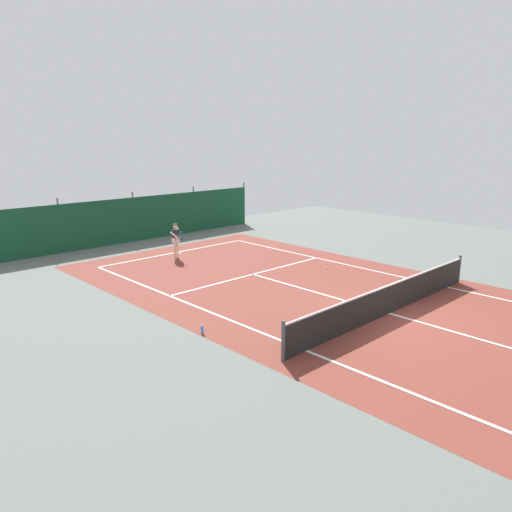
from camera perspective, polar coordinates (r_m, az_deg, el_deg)
The scene contains 8 objects.
ground_plane at distance 16.50m, azimuth 15.20°, elevation -6.48°, with size 36.00×36.00×0.00m, color slate.
court_surface at distance 16.50m, azimuth 15.20°, elevation -6.47°, with size 11.02×26.60×0.01m.
tennis_net at distance 16.34m, azimuth 15.31°, elevation -4.80°, with size 10.12×0.10×1.10m.
back_fence at distance 27.99m, azimuth -14.40°, elevation 3.18°, with size 16.30×0.98×2.70m.
tennis_player at distance 23.09m, azimuth -9.31°, elevation 2.03°, with size 0.56×0.83×1.64m.
tennis_ball_near_player at distance 21.35m, azimuth 8.28°, elevation -1.46°, with size 0.07×0.07×0.07m, color #CCDB33.
parked_car at distance 30.87m, azimuth -11.30°, elevation 4.62°, with size 2.33×4.36×1.68m.
water_bottle at distance 14.44m, azimuth -6.29°, elevation -8.50°, with size 0.08×0.08×0.24m, color #338CD8.
Camera 1 is at (-13.44, -7.80, 5.55)m, focal length 34.39 mm.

